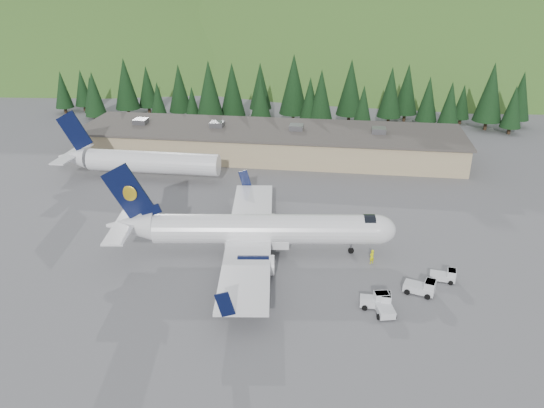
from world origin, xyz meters
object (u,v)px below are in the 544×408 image
(airliner, at_px, (257,230))
(baggage_tug_d, at_px, (422,287))
(second_airliner, at_px, (136,161))
(terminal_building, at_px, (270,142))
(baggage_tug_a, at_px, (378,301))
(baggage_tug_b, at_px, (445,276))
(baggage_tug_c, at_px, (383,305))
(ramp_worker, at_px, (372,257))

(airliner, distance_m, baggage_tug_d, 20.33)
(second_airliner, height_order, baggage_tug_d, second_airliner)
(terminal_building, distance_m, baggage_tug_d, 50.26)
(baggage_tug_a, bearing_deg, baggage_tug_b, 39.99)
(baggage_tug_c, distance_m, ramp_worker, 9.76)
(airliner, distance_m, ramp_worker, 14.15)
(airliner, xyz_separation_m, ramp_worker, (13.96, -0.60, -2.21))
(terminal_building, bearing_deg, airliner, -84.03)
(airliner, bearing_deg, baggage_tug_a, -41.44)
(baggage_tug_b, distance_m, baggage_tug_c, 9.97)
(baggage_tug_b, bearing_deg, ramp_worker, 169.68)
(baggage_tug_a, distance_m, baggage_tug_d, 5.77)
(baggage_tug_c, bearing_deg, airliner, 41.61)
(second_airliner, distance_m, baggage_tug_a, 49.78)
(ramp_worker, bearing_deg, airliner, -44.08)
(second_airliner, xyz_separation_m, baggage_tug_a, (38.24, -31.77, -2.58))
(second_airliner, bearing_deg, airliner, -42.80)
(baggage_tug_d, bearing_deg, baggage_tug_b, 64.20)
(baggage_tug_c, distance_m, baggage_tug_d, 5.80)
(baggage_tug_c, relative_size, terminal_building, 0.05)
(baggage_tug_d, bearing_deg, ramp_worker, 149.02)
(airliner, height_order, baggage_tug_b, airliner)
(ramp_worker, bearing_deg, second_airliner, -72.60)
(baggage_tug_b, height_order, baggage_tug_c, baggage_tug_c)
(second_airliner, relative_size, terminal_building, 0.39)
(terminal_building, xyz_separation_m, baggage_tug_d, (23.13, -44.58, -1.85))
(airliner, xyz_separation_m, baggage_tug_c, (14.82, -10.32, -2.36))
(baggage_tug_a, distance_m, baggage_tug_b, 9.88)
(baggage_tug_a, xyz_separation_m, terminal_building, (-18.32, 47.77, 1.88))
(ramp_worker, bearing_deg, terminal_building, -106.76)
(baggage_tug_c, bearing_deg, baggage_tug_a, 21.67)
(baggage_tug_a, height_order, baggage_tug_c, baggage_tug_c)
(baggage_tug_c, height_order, baggage_tug_d, baggage_tug_d)
(second_airliner, height_order, baggage_tug_b, second_airliner)
(terminal_building, relative_size, baggage_tug_d, 19.86)
(second_airliner, height_order, baggage_tug_a, second_airliner)
(baggage_tug_a, xyz_separation_m, baggage_tug_d, (4.80, 3.19, 0.03))
(baggage_tug_a, distance_m, terminal_building, 51.20)
(ramp_worker, bearing_deg, baggage_tug_b, 119.14)
(baggage_tug_a, xyz_separation_m, baggage_tug_c, (0.48, -0.69, 0.02))
(baggage_tug_c, xyz_separation_m, terminal_building, (-18.81, 48.45, 1.87))
(airliner, distance_m, baggage_tug_c, 18.21)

